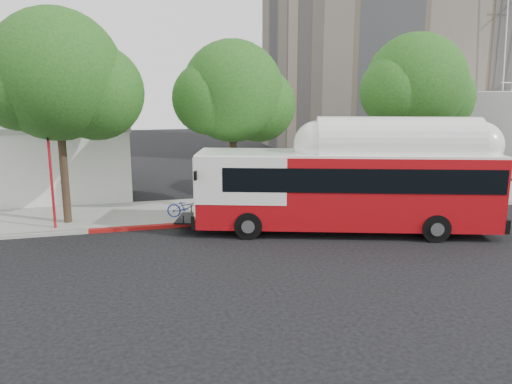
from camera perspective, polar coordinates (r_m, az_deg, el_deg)
ground at (r=20.45m, az=3.75°, el=-6.08°), size 120.00×120.00×0.00m
sidewalk at (r=26.44m, az=-0.68°, el=-1.74°), size 60.00×5.00×0.15m
curb_strip at (r=24.01m, az=0.82°, el=-3.15°), size 60.00×0.30×0.15m
red_curb_segment at (r=23.41m, az=-6.29°, el=-3.60°), size 10.00×0.32×0.16m
street_tree_left at (r=24.12m, az=-20.65°, el=11.86°), size 6.67×5.80×9.74m
street_tree_mid at (r=25.14m, az=-1.80°, el=10.97°), size 5.75×5.00×8.62m
street_tree_right at (r=28.90m, az=18.47°, el=11.19°), size 6.21×5.40×9.18m
transit_bus at (r=22.13m, az=10.39°, el=0.24°), size 13.87×6.51×4.08m
signal_pole at (r=23.63m, az=-22.31°, el=1.01°), size 0.12×0.41×4.30m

